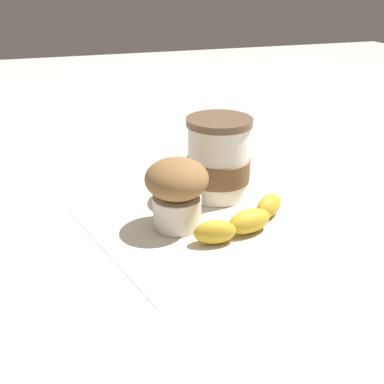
{
  "coord_description": "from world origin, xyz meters",
  "views": [
    {
      "loc": [
        0.51,
        -0.17,
        0.3
      ],
      "look_at": [
        0.0,
        0.0,
        0.04
      ],
      "focal_mm": 42.0,
      "sensor_mm": 36.0,
      "label": 1
    }
  ],
  "objects": [
    {
      "name": "ground_plane",
      "position": [
        0.0,
        0.0,
        0.0
      ],
      "size": [
        3.0,
        3.0,
        0.0
      ],
      "primitive_type": "plane",
      "color": "beige"
    },
    {
      "name": "paper_napkin",
      "position": [
        0.0,
        0.0,
        0.0
      ],
      "size": [
        0.32,
        0.32,
        0.0
      ],
      "primitive_type": "cube",
      "rotation": [
        0.0,
        0.0,
        0.27
      ],
      "color": "beige",
      "rests_on": "ground_plane"
    },
    {
      "name": "coffee_cup",
      "position": [
        -0.07,
        0.06,
        0.06
      ],
      "size": [
        0.1,
        0.1,
        0.12
      ],
      "color": "white",
      "rests_on": "paper_napkin"
    },
    {
      "name": "muffin",
      "position": [
        0.01,
        -0.02,
        0.05
      ],
      "size": [
        0.08,
        0.08,
        0.09
      ],
      "color": "white",
      "rests_on": "paper_napkin"
    },
    {
      "name": "banana",
      "position": [
        0.05,
        0.06,
        0.02
      ],
      "size": [
        0.08,
        0.15,
        0.03
      ],
      "color": "gold",
      "rests_on": "paper_napkin"
    }
  ]
}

